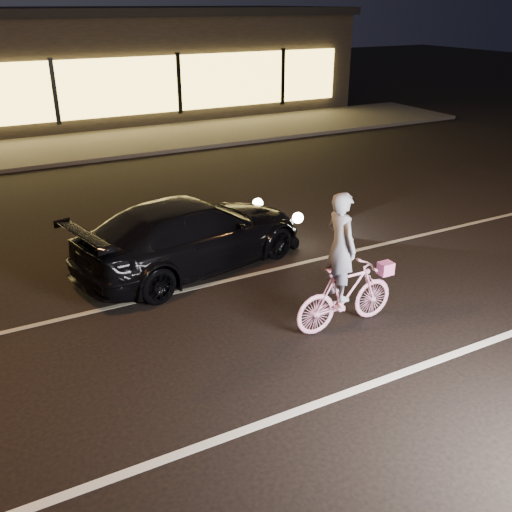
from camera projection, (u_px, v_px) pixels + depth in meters
ground at (264, 342)px, 8.07m from camera, size 90.00×90.00×0.00m
lane_stripe_near at (324, 402)px, 6.86m from camera, size 60.00×0.12×0.01m
lane_stripe_far at (207, 285)px, 9.68m from camera, size 60.00×0.10×0.01m
sidewalk at (72, 148)px, 18.52m from camera, size 30.00×4.00×0.12m
storefront at (33, 64)px, 22.47m from camera, size 25.40×8.42×4.20m
cyclist at (344, 281)px, 8.16m from camera, size 1.66×0.57×2.09m
sedan at (193, 234)px, 10.13m from camera, size 4.66×2.76×1.27m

